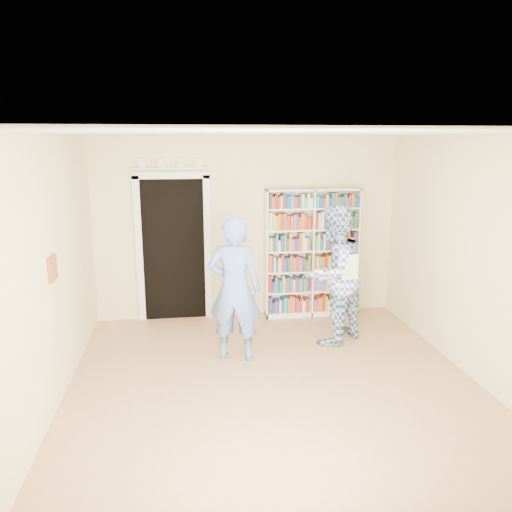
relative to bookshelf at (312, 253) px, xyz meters
The scene contains 11 objects.
floor 2.71m from the bookshelf, 112.16° to the right, with size 5.00×5.00×0.00m, color #AD7A53.
ceiling 3.06m from the bookshelf, 112.16° to the right, with size 5.00×5.00×0.00m, color white.
wall_back 1.04m from the bookshelf, behind, with size 4.50×4.50×0.00m, color beige.
wall_left 3.99m from the bookshelf, 143.82° to the right, with size 5.00×5.00×0.00m, color beige.
wall_right 2.70m from the bookshelf, 61.08° to the right, with size 5.00×5.00×0.00m, color beige.
bookshelf is the anchor object (origin of this frame).
doorway 2.07m from the bookshelf, behind, with size 1.10×0.08×2.43m.
wall_art 3.86m from the bookshelf, 146.05° to the right, with size 0.03×0.25×0.25m, color brown.
man_blue 1.93m from the bookshelf, 132.80° to the right, with size 0.65×0.43×1.78m, color #5E82D2.
man_plaid 1.06m from the bookshelf, 88.44° to the right, with size 0.89×0.70×1.84m, color #345B9F.
paper_sheet 1.35m from the bookshelf, 83.60° to the right, with size 0.23×0.01×0.32m, color white.
Camera 1 is at (-0.91, -4.80, 2.63)m, focal length 35.00 mm.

